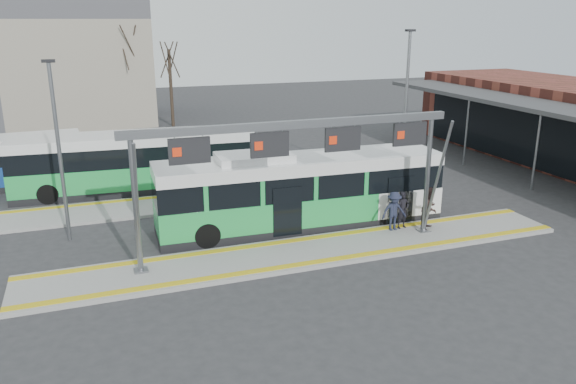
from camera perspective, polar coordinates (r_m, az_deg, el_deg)
name	(u,v)px	position (r m, az deg, el deg)	size (l,w,h in m)	color
ground	(309,254)	(22.57, 2.12, -6.28)	(120.00, 120.00, 0.00)	#2D2D30
platform_main	(309,252)	(22.54, 2.13, -6.11)	(22.00, 3.00, 0.15)	gray
platform_second	(176,204)	(28.85, -11.30, -1.16)	(20.00, 3.00, 0.15)	gray
tactile_main	(309,250)	(22.51, 2.13, -5.91)	(22.00, 2.65, 0.02)	gold
tactile_second	(172,196)	(29.91, -11.66, -0.35)	(20.00, 0.35, 0.02)	gold
gantry	(299,148)	(21.34, 1.13, 4.50)	(13.00, 1.68, 5.20)	slate
hero_bus	(300,192)	(25.00, 1.24, 0.01)	(12.85, 3.14, 3.51)	black
bg_bus_green	(136,163)	(31.44, -15.23, 2.89)	(12.75, 3.51, 3.15)	black
passenger_a	(403,210)	(25.07, 11.58, -1.80)	(0.60, 0.40, 1.65)	black
passenger_b	(430,208)	(25.27, 14.20, -1.58)	(0.91, 0.71, 1.86)	black
passenger_c	(394,211)	(24.75, 10.71, -1.92)	(1.12, 0.64, 1.73)	#1F2338
tree_left	(127,48)	(49.59, -16.01, 13.89)	(1.40, 1.40, 8.84)	#382B21
tree_mid	(169,60)	(49.88, -11.97, 12.95)	(1.40, 1.40, 7.44)	#382B21
lamp_west	(59,148)	(24.53, -22.25, 4.14)	(0.50, 0.25, 7.49)	slate
lamp_east	(406,108)	(30.54, 11.86, 8.35)	(0.50, 0.25, 8.49)	slate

